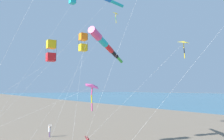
{
  "coord_description": "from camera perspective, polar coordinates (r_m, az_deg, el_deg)",
  "views": [
    {
      "loc": [
        -3.04,
        -18.76,
        5.71
      ],
      "look_at": [
        9.62,
        -2.62,
        7.6
      ],
      "focal_mm": 33.18,
      "sensor_mm": 36.0,
      "label": 1
    }
  ],
  "objects": [
    {
      "name": "kite_delta_small_distant",
      "position": [
        20.54,
        -5.45,
        -4.52
      ],
      "size": [
        11.97,
        9.26,
        6.38
      ],
      "color": "#EF4C93",
      "rests_on": "ground_plane"
    },
    {
      "name": "person_bystander_far",
      "position": [
        26.94,
        -16.81,
        -15.61
      ],
      "size": [
        0.48,
        0.51,
        1.42
      ],
      "color": "#8E6B9E",
      "rests_on": "ground_plane"
    },
    {
      "name": "kite_windsock_rainbow_low_near",
      "position": [
        22.26,
        -2.16,
        7.37
      ],
      "size": [
        12.19,
        5.39,
        11.73
      ],
      "color": "#EF4C93",
      "rests_on": "ground_plane"
    },
    {
      "name": "kite_box_green_low_center",
      "position": [
        22.48,
        -7.97,
        7.56
      ],
      "size": [
        6.34,
        9.08,
        11.64
      ],
      "color": "orange",
      "rests_on": "ground_plane"
    },
    {
      "name": "kite_delta_black_fish_shape",
      "position": [
        33.59,
        1.0,
        15.14
      ],
      "size": [
        13.26,
        0.88,
        17.85
      ],
      "color": "yellow",
      "rests_on": "ground_plane"
    },
    {
      "name": "kite_delta_orange_high_right",
      "position": [
        19.07,
        19.04,
        7.01
      ],
      "size": [
        7.28,
        7.59,
        9.93
      ],
      "color": "yellow",
      "rests_on": "ground_plane"
    },
    {
      "name": "kite_box_magenta_far_left",
      "position": [
        21.26,
        -16.47,
        5.08
      ],
      "size": [
        10.95,
        4.38,
        10.49
      ],
      "color": "yellow",
      "rests_on": "ground_plane"
    }
  ]
}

